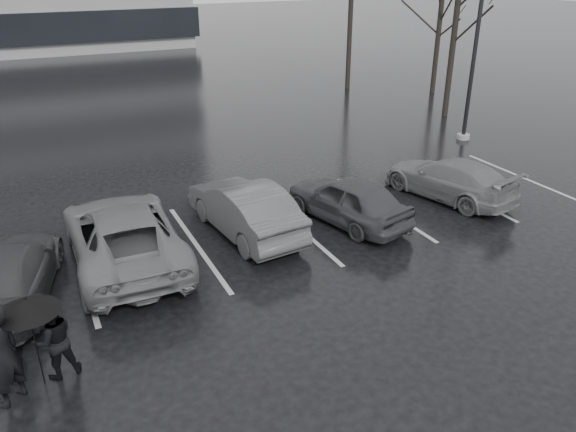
# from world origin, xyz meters

# --- Properties ---
(ground) EXTENTS (160.00, 160.00, 0.00)m
(ground) POSITION_xyz_m (0.00, 0.00, 0.00)
(ground) COLOR black
(ground) RESTS_ON ground
(car_main) EXTENTS (2.41, 4.07, 1.30)m
(car_main) POSITION_xyz_m (1.99, 2.14, 0.65)
(car_main) COLOR black
(car_main) RESTS_ON ground
(car_west_a) EXTENTS (1.91, 4.35, 1.39)m
(car_west_a) POSITION_xyz_m (-0.80, 2.73, 0.69)
(car_west_a) COLOR #2F2F32
(car_west_a) RESTS_ON ground
(car_west_b) EXTENTS (2.50, 5.24, 1.44)m
(car_west_b) POSITION_xyz_m (-3.95, 2.51, 0.72)
(car_west_b) COLOR #4B4B4E
(car_west_b) RESTS_ON ground
(car_west_c) EXTENTS (2.68, 4.60, 1.25)m
(car_west_c) POSITION_xyz_m (-6.48, 1.89, 0.63)
(car_west_c) COLOR black
(car_west_c) RESTS_ON ground
(car_east) EXTENTS (2.65, 4.43, 1.20)m
(car_east) POSITION_xyz_m (5.63, 2.30, 0.60)
(car_east) COLOR #4B4B4E
(car_east) RESTS_ON ground
(pedestrian_left) EXTENTS (0.80, 0.78, 1.85)m
(pedestrian_left) POSITION_xyz_m (-6.57, -1.43, 0.92)
(pedestrian_left) COLOR black
(pedestrian_left) RESTS_ON ground
(pedestrian_right) EXTENTS (0.82, 0.69, 1.50)m
(pedestrian_right) POSITION_xyz_m (-5.80, -1.09, 0.75)
(pedestrian_right) COLOR black
(pedestrian_right) RESTS_ON ground
(umbrella) EXTENTS (1.03, 1.03, 1.75)m
(umbrella) POSITION_xyz_m (-6.08, -1.21, 1.60)
(umbrella) COLOR black
(umbrella) RESTS_ON ground
(lamp_post) EXTENTS (0.50, 0.50, 9.07)m
(lamp_post) POSITION_xyz_m (10.21, 6.74, 4.15)
(lamp_post) COLOR gray
(lamp_post) RESTS_ON ground
(stall_stripes) EXTENTS (19.72, 5.00, 0.00)m
(stall_stripes) POSITION_xyz_m (-0.80, 2.50, 0.00)
(stall_stripes) COLOR #A5A5A8
(stall_stripes) RESTS_ON ground
(tree_east) EXTENTS (0.26, 0.26, 8.00)m
(tree_east) POSITION_xyz_m (12.00, 10.00, 4.00)
(tree_east) COLOR black
(tree_east) RESTS_ON ground
(tree_ne) EXTENTS (0.26, 0.26, 7.00)m
(tree_ne) POSITION_xyz_m (14.50, 14.00, 3.50)
(tree_ne) COLOR black
(tree_ne) RESTS_ON ground
(tree_north) EXTENTS (0.26, 0.26, 8.50)m
(tree_north) POSITION_xyz_m (11.00, 17.00, 4.25)
(tree_north) COLOR black
(tree_north) RESTS_ON ground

